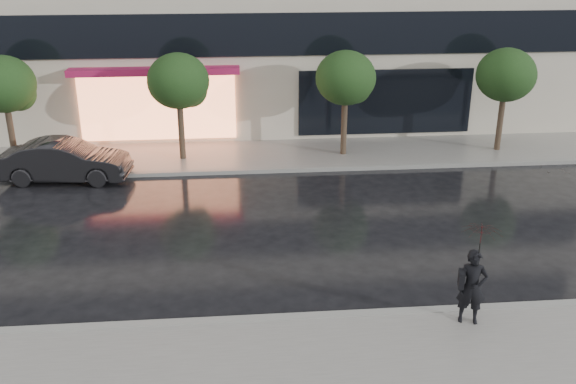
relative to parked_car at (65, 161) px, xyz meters
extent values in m
plane|color=black|center=(6.80, -8.30, -0.70)|extent=(120.00, 120.00, 0.00)
cube|color=slate|center=(6.80, 1.95, -0.64)|extent=(60.00, 3.50, 0.12)
cube|color=gray|center=(6.80, -9.30, -0.63)|extent=(60.00, 0.25, 0.14)
cube|color=gray|center=(6.80, 0.20, -0.63)|extent=(60.00, 0.25, 0.14)
cube|color=black|center=(6.80, 3.64, 3.60)|extent=(28.00, 0.12, 1.60)
cube|color=#FF8C59|center=(2.80, 3.62, 0.90)|extent=(6.00, 0.10, 2.60)
cube|color=#9E1849|center=(2.80, 3.29, 2.35)|extent=(6.40, 0.70, 0.25)
cube|color=black|center=(11.80, 3.64, 0.90)|extent=(7.00, 0.10, 2.60)
cylinder|color=#33261C|center=(-2.20, 1.70, 0.40)|extent=(0.22, 0.22, 2.20)
ellipsoid|color=black|center=(-2.20, 1.70, 2.30)|extent=(2.20, 2.20, 1.98)
sphere|color=black|center=(-1.80, 1.90, 1.90)|extent=(1.20, 1.20, 1.20)
cylinder|color=#33261C|center=(3.80, 1.70, 0.40)|extent=(0.22, 0.22, 2.20)
ellipsoid|color=black|center=(3.80, 1.70, 2.30)|extent=(2.20, 2.20, 1.98)
sphere|color=black|center=(4.20, 1.90, 1.90)|extent=(1.20, 1.20, 1.20)
cylinder|color=#33261C|center=(9.80, 1.70, 0.40)|extent=(0.22, 0.22, 2.20)
ellipsoid|color=black|center=(9.80, 1.70, 2.30)|extent=(2.20, 2.20, 1.98)
sphere|color=black|center=(10.20, 1.90, 1.90)|extent=(1.20, 1.20, 1.20)
cylinder|color=#33261C|center=(15.80, 1.70, 0.40)|extent=(0.22, 0.22, 2.20)
ellipsoid|color=black|center=(15.80, 1.70, 2.30)|extent=(2.20, 2.20, 1.98)
sphere|color=black|center=(16.20, 1.90, 1.90)|extent=(1.20, 1.20, 1.20)
imported|color=black|center=(0.00, 0.00, 0.00)|extent=(4.37, 1.85, 1.40)
imported|color=black|center=(10.53, -9.80, 0.25)|extent=(0.68, 0.54, 1.66)
imported|color=#390A0D|center=(10.59, -9.81, 1.29)|extent=(1.01, 1.02, 0.75)
cylinder|color=black|center=(10.59, -9.81, 0.85)|extent=(0.02, 0.02, 0.83)
cube|color=black|center=(10.29, -9.79, 0.45)|extent=(0.19, 0.33, 0.35)
camera|label=1|loc=(5.68, -21.08, 7.02)|focal=40.00mm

